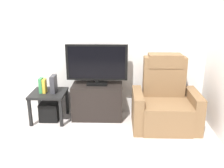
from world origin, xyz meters
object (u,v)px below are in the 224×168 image
object	(u,v)px
side_table	(49,97)
game_console	(54,84)
subwoofer_box	(50,111)
book_leftmost	(41,85)
tv_stand	(97,101)
television	(97,64)
book_middle	(45,86)
recliner_armchair	(165,103)

from	to	relation	value
side_table	game_console	xyz separation A→B (m)	(0.09, 0.01, 0.21)
side_table	subwoofer_box	bearing A→B (deg)	-135.00
game_console	book_leftmost	bearing A→B (deg)	-171.03
tv_stand	subwoofer_box	world-z (taller)	tv_stand
television	book_leftmost	size ratio (longest dim) A/B	4.07
book_middle	game_console	xyz separation A→B (m)	(0.14, 0.03, 0.03)
recliner_armchair	game_console	world-z (taller)	recliner_armchair
television	game_console	distance (m)	0.75
book_middle	game_console	distance (m)	0.14
book_leftmost	television	bearing A→B (deg)	9.04
tv_stand	recliner_armchair	size ratio (longest dim) A/B	0.74
side_table	book_leftmost	size ratio (longest dim) A/B	2.28
tv_stand	book_leftmost	size ratio (longest dim) A/B	3.38
recliner_armchair	side_table	world-z (taller)	recliner_armchair
television	subwoofer_box	bearing A→B (deg)	-171.26
side_table	game_console	size ratio (longest dim) A/B	2.00
recliner_armchair	game_console	xyz separation A→B (m)	(-1.73, 0.15, 0.23)
side_table	book_leftmost	xyz separation A→B (m)	(-0.10, -0.02, 0.19)
television	recliner_armchair	xyz separation A→B (m)	(1.05, -0.26, -0.54)
subwoofer_box	book_middle	distance (m)	0.44
tv_stand	recliner_armchair	xyz separation A→B (m)	(1.05, -0.24, 0.09)
tv_stand	side_table	distance (m)	0.78
recliner_armchair	book_leftmost	bearing A→B (deg)	-176.77
side_table	book_middle	xyz separation A→B (m)	(-0.05, -0.02, 0.19)
side_table	book_middle	size ratio (longest dim) A/B	2.46
book_leftmost	book_middle	world-z (taller)	book_leftmost
recliner_armchair	side_table	distance (m)	1.82
tv_stand	game_console	bearing A→B (deg)	-172.50
book_leftmost	book_middle	bearing A→B (deg)	0.00
recliner_armchair	side_table	size ratio (longest dim) A/B	2.00
tv_stand	subwoofer_box	bearing A→B (deg)	-172.63
tv_stand	book_middle	world-z (taller)	book_middle
book_middle	television	bearing A→B (deg)	9.60
television	book_middle	world-z (taller)	television
recliner_armchair	game_console	bearing A→B (deg)	-178.15
subwoofer_box	book_leftmost	world-z (taller)	book_leftmost
television	recliner_armchair	distance (m)	1.21
book_middle	subwoofer_box	bearing A→B (deg)	22.66
subwoofer_box	recliner_armchair	bearing A→B (deg)	-4.46
television	subwoofer_box	world-z (taller)	television
side_table	subwoofer_box	world-z (taller)	side_table
tv_stand	side_table	bearing A→B (deg)	-172.63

